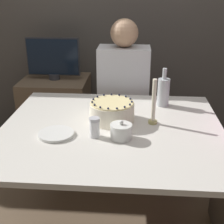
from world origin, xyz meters
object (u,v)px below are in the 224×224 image
at_px(cake, 112,111).
at_px(sugar_bowl, 121,131).
at_px(tv_monitor, 53,58).
at_px(bottle, 163,92).
at_px(candle, 154,106).
at_px(person_man_blue_shirt, 123,107).
at_px(sugar_shaker, 95,127).

relative_size(cake, sugar_bowl, 2.27).
bearing_deg(tv_monitor, cake, -58.84).
bearing_deg(sugar_bowl, bottle, 63.08).
relative_size(candle, bottle, 1.06).
xyz_separation_m(candle, bottle, (0.08, 0.30, -0.01)).
xyz_separation_m(cake, person_man_blue_shirt, (0.04, 0.67, -0.24)).
relative_size(bottle, person_man_blue_shirt, 0.20).
distance_m(candle, person_man_blue_shirt, 0.77).
xyz_separation_m(person_man_blue_shirt, tv_monitor, (-0.65, 0.34, 0.32)).
bearing_deg(cake, tv_monitor, 121.16).
bearing_deg(bottle, person_man_blue_shirt, 125.90).
xyz_separation_m(bottle, person_man_blue_shirt, (-0.28, 0.39, -0.28)).
bearing_deg(cake, sugar_bowl, -73.75).
xyz_separation_m(sugar_shaker, person_man_blue_shirt, (0.12, 0.88, -0.24)).
bearing_deg(tv_monitor, bottle, -38.04).
relative_size(sugar_bowl, candle, 0.43).
relative_size(sugar_bowl, person_man_blue_shirt, 0.09).
xyz_separation_m(sugar_bowl, candle, (0.18, 0.21, 0.07)).
xyz_separation_m(cake, bottle, (0.32, 0.28, 0.04)).
distance_m(sugar_bowl, candle, 0.28).
relative_size(cake, tv_monitor, 0.55).
distance_m(cake, bottle, 0.43).
bearing_deg(candle, sugar_shaker, -148.33).
distance_m(bottle, tv_monitor, 1.18).
xyz_separation_m(candle, tv_monitor, (-0.85, 1.03, 0.03)).
relative_size(sugar_bowl, tv_monitor, 0.24).
bearing_deg(person_man_blue_shirt, sugar_shaker, 82.40).
xyz_separation_m(sugar_shaker, bottle, (0.40, 0.50, 0.04)).
distance_m(sugar_shaker, bottle, 0.64).
distance_m(cake, tv_monitor, 1.18).
height_order(cake, tv_monitor, tv_monitor).
height_order(bottle, person_man_blue_shirt, person_man_blue_shirt).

